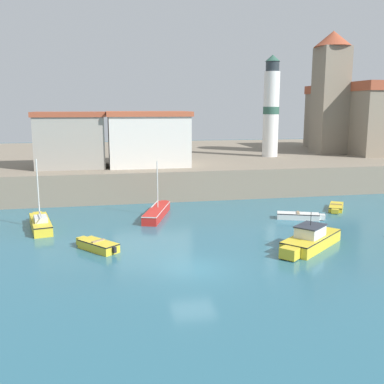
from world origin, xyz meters
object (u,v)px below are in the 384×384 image
(dinghy_white_2, at_px, (299,216))
(harbor_shed_mid_row, at_px, (71,140))
(church, at_px, (361,114))
(sailboat_red_0, at_px, (157,212))
(harbor_shed_near_wharf, at_px, (148,138))
(sailboat_yellow_1, at_px, (40,223))
(motorboat_yellow_5, at_px, (310,240))
(dinghy_yellow_3, at_px, (97,245))
(dinghy_yellow_4, at_px, (336,207))
(lighthouse, at_px, (271,108))

(dinghy_white_2, bearing_deg, harbor_shed_mid_row, 142.91)
(church, bearing_deg, sailboat_red_0, -145.99)
(dinghy_white_2, height_order, harbor_shed_near_wharf, harbor_shed_near_wharf)
(church, bearing_deg, sailboat_yellow_1, -150.19)
(motorboat_yellow_5, bearing_deg, dinghy_yellow_3, 170.44)
(motorboat_yellow_5, height_order, church, church)
(dinghy_yellow_4, xyz_separation_m, harbor_shed_mid_row, (-23.73, 11.76, 5.60))
(dinghy_white_2, height_order, motorboat_yellow_5, motorboat_yellow_5)
(sailboat_yellow_1, relative_size, harbor_shed_mid_row, 0.81)
(motorboat_yellow_5, relative_size, church, 0.32)
(lighthouse, xyz_separation_m, harbor_shed_mid_row, (-24.00, -5.74, -3.16))
(motorboat_yellow_5, distance_m, church, 39.85)
(lighthouse, height_order, harbor_shed_near_wharf, lighthouse)
(sailboat_red_0, height_order, dinghy_yellow_4, sailboat_red_0)
(harbor_shed_mid_row, bearing_deg, dinghy_yellow_3, -82.34)
(dinghy_yellow_3, xyz_separation_m, motorboat_yellow_5, (13.75, -2.32, 0.24))
(dinghy_yellow_4, distance_m, church, 27.90)
(sailboat_yellow_1, xyz_separation_m, church, (40.81, 23.38, 7.68))
(dinghy_white_2, height_order, lighthouse, lighthouse)
(dinghy_yellow_4, bearing_deg, motorboat_yellow_5, -126.58)
(church, xyz_separation_m, harbor_shed_near_wharf, (-31.13, -9.92, -2.29))
(motorboat_yellow_5, bearing_deg, sailboat_red_0, 130.22)
(motorboat_yellow_5, distance_m, harbor_shed_mid_row, 27.68)
(sailboat_yellow_1, bearing_deg, sailboat_red_0, 12.52)
(dinghy_yellow_3, relative_size, harbor_shed_near_wharf, 0.37)
(motorboat_yellow_5, xyz_separation_m, harbor_shed_mid_row, (-16.36, 21.69, 5.28))
(sailboat_red_0, bearing_deg, motorboat_yellow_5, -49.78)
(sailboat_red_0, xyz_separation_m, harbor_shed_near_wharf, (0.50, 11.42, 5.43))
(dinghy_yellow_3, height_order, harbor_shed_near_wharf, harbor_shed_near_wharf)
(church, height_order, lighthouse, church)
(sailboat_yellow_1, distance_m, lighthouse, 33.07)
(sailboat_red_0, height_order, harbor_shed_mid_row, harbor_shed_mid_row)
(sailboat_yellow_1, bearing_deg, harbor_shed_mid_row, 82.78)
(dinghy_yellow_3, xyz_separation_m, dinghy_yellow_4, (21.13, 7.62, -0.08))
(dinghy_white_2, xyz_separation_m, lighthouse, (5.03, 20.09, 8.72))
(sailboat_yellow_1, bearing_deg, dinghy_yellow_3, -54.99)
(sailboat_yellow_1, relative_size, church, 0.32)
(harbor_shed_mid_row, bearing_deg, church, 14.51)
(dinghy_yellow_4, bearing_deg, lighthouse, 89.12)
(church, height_order, harbor_shed_mid_row, church)
(sailboat_red_0, xyz_separation_m, dinghy_yellow_3, (-4.90, -8.16, -0.10))
(sailboat_yellow_1, height_order, harbor_shed_mid_row, harbor_shed_mid_row)
(lighthouse, distance_m, harbor_shed_mid_row, 24.88)
(dinghy_white_2, xyz_separation_m, dinghy_yellow_3, (-16.36, -5.03, 0.04))
(church, height_order, harbor_shed_near_wharf, church)
(dinghy_yellow_3, bearing_deg, lighthouse, 49.58)
(sailboat_red_0, relative_size, harbor_shed_mid_row, 0.93)
(dinghy_white_2, relative_size, harbor_shed_near_wharf, 0.45)
(dinghy_yellow_3, bearing_deg, harbor_shed_mid_row, 97.66)
(motorboat_yellow_5, relative_size, harbor_shed_mid_row, 0.80)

